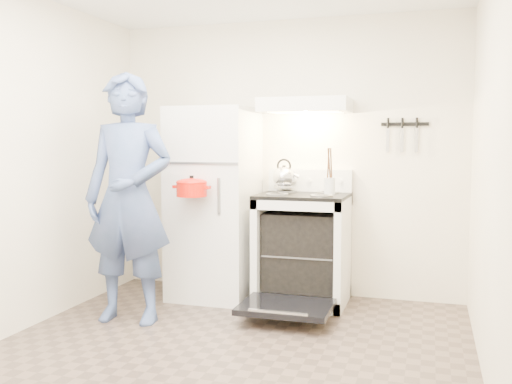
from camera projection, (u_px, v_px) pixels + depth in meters
floor at (218, 361)px, 3.64m from camera, size 3.60×3.60×0.00m
back_wall at (287, 158)px, 5.25m from camera, size 3.20×0.02×2.50m
refrigerator at (214, 203)px, 5.12m from camera, size 0.70×0.70×1.70m
stove_body at (303, 250)px, 4.94m from camera, size 0.76×0.65×0.92m
cooktop at (303, 196)px, 4.90m from camera, size 0.76×0.65×0.03m
backsplash at (310, 180)px, 5.16m from camera, size 0.76×0.07×0.20m
oven_door at (286, 307)px, 4.40m from camera, size 0.70×0.54×0.04m
oven_rack at (303, 252)px, 4.94m from camera, size 0.60×0.52×0.01m
range_hood at (306, 105)px, 4.90m from camera, size 0.76×0.50×0.12m
knife_strip at (405, 124)px, 4.90m from camera, size 0.40×0.02×0.03m
pizza_stone at (292, 251)px, 4.95m from camera, size 0.32×0.32×0.02m
tea_kettle at (284, 175)px, 5.10m from camera, size 0.24×0.20×0.30m
utensil_jar at (330, 186)px, 4.57m from camera, size 0.10×0.10×0.13m
person at (129, 198)px, 4.39m from camera, size 0.74×0.52×1.93m
dutch_oven at (192, 189)px, 4.65m from camera, size 0.32×0.25×0.22m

